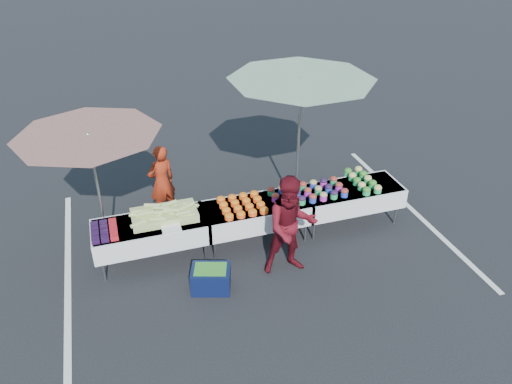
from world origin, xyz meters
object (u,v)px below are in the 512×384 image
object	(u,v)px
table_right	(350,196)
vendor	(162,182)
table_left	(151,231)
umbrella_right	(301,91)
table_center	(256,213)
storage_bin	(211,278)
umbrella_left	(90,145)
customer	(291,226)

from	to	relation	value
table_right	vendor	size ratio (longest dim) A/B	1.28
table_left	table_right	distance (m)	3.60
vendor	umbrella_right	xyz separation A→B (m)	(2.47, -0.52, 1.66)
table_center	storage_bin	distance (m)	1.48
umbrella_left	umbrella_right	world-z (taller)	umbrella_right
table_center	customer	size ratio (longest dim) A/B	1.08
storage_bin	umbrella_left	bearing A→B (deg)	154.36
table_left	umbrella_left	bearing A→B (deg)	150.26
table_left	table_right	xyz separation A→B (m)	(3.60, 0.00, 0.00)
vendor	storage_bin	xyz separation A→B (m)	(0.36, -2.28, -0.53)
table_center	umbrella_left	distance (m)	2.93
table_left	customer	distance (m)	2.29
umbrella_left	storage_bin	size ratio (longest dim) A/B	3.24
storage_bin	table_right	bearing A→B (deg)	36.91
table_center	umbrella_left	world-z (taller)	umbrella_left
customer	storage_bin	distance (m)	1.48
vendor	storage_bin	world-z (taller)	vendor
customer	vendor	bearing A→B (deg)	133.25
table_right	storage_bin	world-z (taller)	table_right
table_left	umbrella_left	size ratio (longest dim) A/B	0.82
table_right	storage_bin	xyz separation A→B (m)	(-2.85, -0.98, -0.38)
table_center	vendor	bearing A→B (deg)	137.40
vendor	customer	size ratio (longest dim) A/B	0.85
vendor	customer	xyz separation A→B (m)	(1.69, -2.22, 0.13)
table_center	vendor	distance (m)	1.92
table_left	umbrella_right	size ratio (longest dim) A/B	0.56
table_left	customer	xyz separation A→B (m)	(2.08, -0.92, 0.28)
table_center	customer	distance (m)	1.00
table_left	table_center	xyz separation A→B (m)	(1.80, 0.00, 0.00)
umbrella_right	storage_bin	xyz separation A→B (m)	(-2.11, -1.76, -2.18)
table_center	umbrella_left	bearing A→B (deg)	170.91
customer	storage_bin	size ratio (longest dim) A/B	2.45
umbrella_right	storage_bin	distance (m)	3.51
vendor	customer	world-z (taller)	customer
table_left	vendor	distance (m)	1.36
vendor	umbrella_left	size ratio (longest dim) A/B	0.64
table_right	storage_bin	bearing A→B (deg)	-161.00
umbrella_left	table_right	bearing A→B (deg)	-5.31
table_left	vendor	world-z (taller)	vendor
table_left	table_center	bearing A→B (deg)	0.00
storage_bin	customer	bearing A→B (deg)	20.58
table_left	storage_bin	distance (m)	1.29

